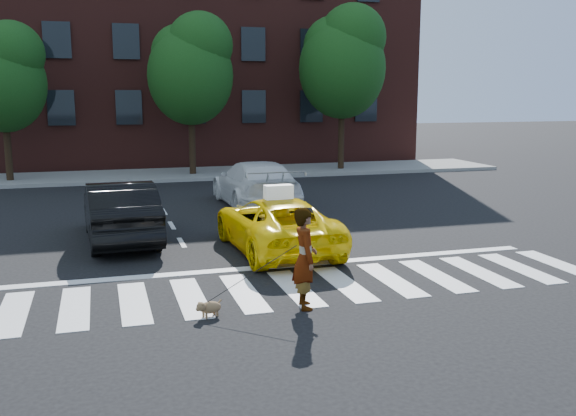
% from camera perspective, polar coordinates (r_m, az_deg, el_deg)
% --- Properties ---
extents(ground, '(120.00, 120.00, 0.00)m').
position_cam_1_polar(ground, '(12.32, 0.65, -7.15)').
color(ground, black).
rests_on(ground, ground).
extents(crosswalk, '(13.00, 2.40, 0.01)m').
position_cam_1_polar(crosswalk, '(12.32, 0.65, -7.13)').
color(crosswalk, silver).
rests_on(crosswalk, ground).
extents(stop_line, '(12.00, 0.30, 0.01)m').
position_cam_1_polar(stop_line, '(13.80, -1.32, -5.23)').
color(stop_line, silver).
rests_on(stop_line, ground).
extents(sidewalk_far, '(30.00, 4.00, 0.15)m').
position_cam_1_polar(sidewalk_far, '(29.17, -9.55, 2.98)').
color(sidewalk_far, slate).
rests_on(sidewalk_far, ground).
extents(building, '(26.00, 10.00, 12.00)m').
position_cam_1_polar(building, '(36.48, -11.33, 13.67)').
color(building, '#4E211B').
rests_on(building, ground).
extents(tree_left, '(3.39, 3.38, 6.50)m').
position_cam_1_polar(tree_left, '(28.46, -24.01, 10.89)').
color(tree_left, black).
rests_on(tree_left, ground).
extents(tree_mid, '(3.69, 3.69, 7.10)m').
position_cam_1_polar(tree_mid, '(28.54, -8.62, 12.46)').
color(tree_mid, black).
rests_on(tree_mid, ground).
extents(tree_right, '(4.00, 4.00, 7.70)m').
position_cam_1_polar(tree_right, '(30.34, 4.92, 13.17)').
color(tree_right, black).
rests_on(tree_right, ground).
extents(taxi, '(2.28, 4.64, 1.27)m').
position_cam_1_polar(taxi, '(15.08, -1.06, -1.43)').
color(taxi, yellow).
rests_on(taxi, ground).
extents(black_sedan, '(1.85, 4.67, 1.51)m').
position_cam_1_polar(black_sedan, '(16.55, -14.70, -0.29)').
color(black_sedan, black).
rests_on(black_sedan, ground).
extents(white_suv, '(2.16, 5.20, 1.50)m').
position_cam_1_polar(white_suv, '(20.96, -2.90, 2.17)').
color(white_suv, white).
rests_on(white_suv, ground).
extents(woman, '(0.49, 0.69, 1.76)m').
position_cam_1_polar(woman, '(11.02, 1.51, -4.49)').
color(woman, '#999999').
rests_on(woman, ground).
extents(dog, '(0.49, 0.34, 0.29)m').
position_cam_1_polar(dog, '(10.83, -7.10, -8.76)').
color(dog, brown).
rests_on(dog, ground).
extents(taxi_sign, '(0.66, 0.30, 0.32)m').
position_cam_1_polar(taxi_sign, '(14.75, -0.86, 1.44)').
color(taxi_sign, white).
rests_on(taxi_sign, taxi).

